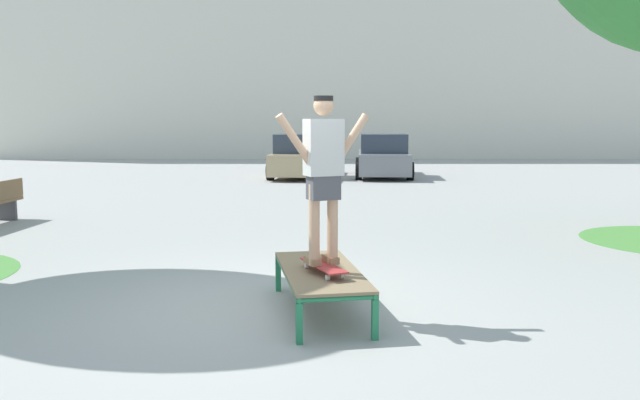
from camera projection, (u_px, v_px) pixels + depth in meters
ground_plane at (251, 310)px, 6.89m from camera, size 120.00×120.00×0.00m
building_facade at (367, 38)px, 33.80m from camera, size 40.13×4.00×12.42m
skate_box at (320, 274)px, 6.75m from camera, size 1.06×2.00×0.46m
skateboard at (323, 266)px, 6.56m from camera, size 0.49×0.81×0.09m
skater at (323, 168)px, 6.44m from camera, size 0.95×0.46×1.69m
car_tan at (300, 157)px, 22.49m from camera, size 2.20×4.34×1.50m
car_grey at (383, 157)px, 22.65m from camera, size 2.10×4.29×1.50m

